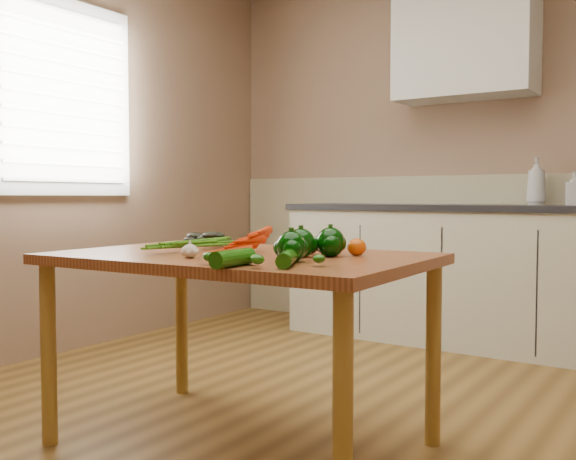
% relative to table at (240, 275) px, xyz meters
% --- Properties ---
extents(room, '(4.04, 5.04, 2.64)m').
position_rel_table_xyz_m(room, '(0.18, 0.14, 0.59)').
color(room, olive).
rests_on(room, ground).
extents(counter_run, '(2.84, 0.64, 1.14)m').
position_rel_table_xyz_m(counter_run, '(0.39, 2.16, -0.20)').
color(counter_run, beige).
rests_on(counter_run, ground).
extents(upper_cabinets, '(2.15, 0.35, 0.70)m').
position_rel_table_xyz_m(upper_cabinets, '(0.69, 2.29, 1.30)').
color(upper_cabinets, silver).
rests_on(upper_cabinets, room).
extents(window_blinds, '(0.08, 0.98, 1.18)m').
position_rel_table_xyz_m(window_blinds, '(-1.78, 0.57, 0.90)').
color(window_blinds, silver).
rests_on(window_blinds, room).
extents(table, '(1.41, 0.94, 0.74)m').
position_rel_table_xyz_m(table, '(0.00, 0.00, 0.00)').
color(table, '#96502B').
rests_on(table, ground).
extents(soap_bottle_a, '(0.14, 0.14, 0.30)m').
position_rel_table_xyz_m(soap_bottle_a, '(0.54, 2.33, 0.40)').
color(soap_bottle_a, silver).
rests_on(soap_bottle_a, counter_run).
extents(soap_bottle_b, '(0.11, 0.11, 0.20)m').
position_rel_table_xyz_m(soap_bottle_b, '(0.78, 2.21, 0.35)').
color(soap_bottle_b, silver).
rests_on(soap_bottle_b, counter_run).
extents(carrot_bunch, '(0.26, 0.21, 0.07)m').
position_rel_table_xyz_m(carrot_bunch, '(-0.06, 0.01, 0.12)').
color(carrot_bunch, red).
rests_on(carrot_bunch, table).
extents(leafy_greens, '(0.20, 0.18, 0.10)m').
position_rel_table_xyz_m(leafy_greens, '(-0.37, 0.20, 0.13)').
color(leafy_greens, black).
rests_on(leafy_greens, table).
extents(garlic_bulb, '(0.06, 0.06, 0.05)m').
position_rel_table_xyz_m(garlic_bulb, '(-0.03, -0.24, 0.11)').
color(garlic_bulb, beige).
rests_on(garlic_bulb, table).
extents(pepper_a, '(0.10, 0.10, 0.10)m').
position_rel_table_xyz_m(pepper_a, '(0.27, 0.00, 0.13)').
color(pepper_a, black).
rests_on(pepper_a, table).
extents(pepper_b, '(0.10, 0.10, 0.10)m').
position_rel_table_xyz_m(pepper_b, '(0.34, 0.08, 0.13)').
color(pepper_b, black).
rests_on(pepper_b, table).
extents(pepper_c, '(0.10, 0.10, 0.10)m').
position_rel_table_xyz_m(pepper_c, '(0.33, -0.15, 0.13)').
color(pepper_c, black).
rests_on(pepper_c, table).
extents(tomato_a, '(0.06, 0.06, 0.06)m').
position_rel_table_xyz_m(tomato_a, '(0.23, 0.13, 0.11)').
color(tomato_a, '#810F02').
rests_on(tomato_a, table).
extents(tomato_b, '(0.08, 0.08, 0.07)m').
position_rel_table_xyz_m(tomato_b, '(0.28, 0.21, 0.12)').
color(tomato_b, '#D84D05').
rests_on(tomato_b, table).
extents(tomato_c, '(0.07, 0.07, 0.06)m').
position_rel_table_xyz_m(tomato_c, '(0.41, 0.16, 0.11)').
color(tomato_c, '#D84D05').
rests_on(tomato_c, table).
extents(zucchini_a, '(0.13, 0.20, 0.05)m').
position_rel_table_xyz_m(zucchini_a, '(0.39, -0.27, 0.11)').
color(zucchini_a, '#144A08').
rests_on(zucchini_a, table).
extents(zucchini_b, '(0.07, 0.18, 0.05)m').
position_rel_table_xyz_m(zucchini_b, '(0.27, -0.37, 0.11)').
color(zucchini_b, '#144A08').
rests_on(zucchini_b, table).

